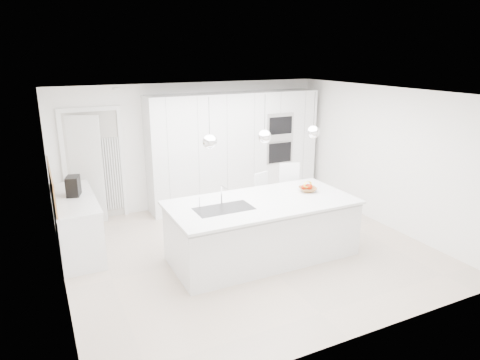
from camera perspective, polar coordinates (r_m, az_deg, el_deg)
name	(u,v)px	position (r m, az deg, el deg)	size (l,w,h in m)	color
floor	(248,250)	(7.00, 1.09, -9.30)	(5.50, 5.50, 0.00)	#C1AC98
wall_back	(193,145)	(8.78, -6.31, 4.64)	(5.50, 5.50, 0.00)	white
wall_left	(55,202)	(5.89, -23.46, -2.71)	(5.00, 5.00, 0.00)	white
ceiling	(249,93)	(6.32, 1.21, 11.54)	(5.50, 5.50, 0.00)	white
tall_cabinets	(235,149)	(8.83, -0.72, 4.14)	(3.60, 0.60, 2.30)	white
oven_stack	(280,138)	(8.94, 5.38, 5.54)	(0.62, 0.04, 1.05)	#A5A5A8
doorway_frame	(94,167)	(8.38, -18.83, 1.66)	(1.11, 0.08, 2.13)	white
hallway_door	(81,170)	(8.31, -20.47, 1.24)	(0.82, 0.04, 2.00)	white
radiator	(113,174)	(8.45, -16.57, 0.77)	(0.32, 0.04, 1.40)	white
left_base_cabinets	(77,225)	(7.31, -20.93, -5.63)	(0.60, 1.80, 0.86)	white
left_worktop	(74,198)	(7.16, -21.30, -2.29)	(0.62, 1.82, 0.04)	white
oak_backsplash	(51,184)	(7.07, -23.84, -0.51)	(0.02, 1.80, 0.50)	olive
island_base	(263,231)	(6.62, 3.07, -6.80)	(2.80, 1.20, 0.86)	white
island_worktop	(262,202)	(6.50, 2.92, -3.00)	(2.84, 1.40, 0.04)	white
island_sink	(224,214)	(6.21, -2.15, -4.55)	(0.84, 0.44, 0.18)	#3F3F42
island_tap	(221,194)	(6.32, -2.49, -1.94)	(0.02, 0.02, 0.30)	white
pendant_left	(210,142)	(5.83, -4.07, 5.10)	(0.20, 0.20, 0.20)	white
pendant_mid	(264,137)	(6.19, 3.28, 5.79)	(0.20, 0.20, 0.20)	white
pendant_right	(313,132)	(6.64, 9.75, 6.32)	(0.20, 0.20, 0.20)	white
fruit_bowl	(308,189)	(7.01, 9.02, -1.24)	(0.28, 0.28, 0.07)	olive
espresso_machine	(73,186)	(7.19, -21.35, -0.75)	(0.19, 0.29, 0.31)	black
bar_stool_left	(264,203)	(7.55, 3.24, -3.08)	(0.34, 0.47, 1.03)	white
bar_stool_right	(293,197)	(7.70, 7.07, -2.27)	(0.38, 0.53, 1.16)	white
apple_a	(310,187)	(7.03, 9.32, -0.87)	(0.08, 0.08, 0.08)	#AF2005
apple_b	(308,187)	(7.02, 9.01, -0.87)	(0.09, 0.09, 0.09)	#AF2005
apple_c	(309,187)	(7.01, 9.24, -0.93)	(0.08, 0.08, 0.08)	#AF2005
apple_extra_3	(304,187)	(6.98, 8.51, -0.95)	(0.09, 0.09, 0.09)	#AF2005
banana_bunch	(308,184)	(7.00, 9.02, -0.59)	(0.21, 0.21, 0.03)	yellow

